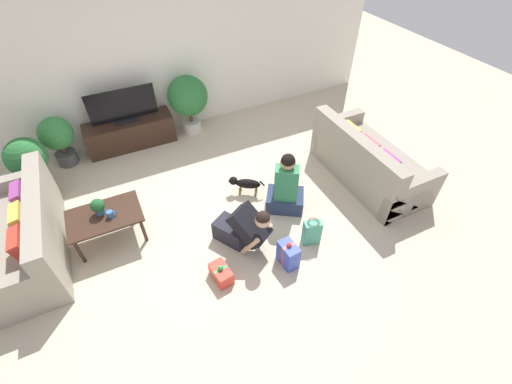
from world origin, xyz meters
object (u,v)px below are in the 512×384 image
Objects in this scene: potted_plant_back_right at (188,98)px; gift_box_a at (288,254)px; sofa_left at (24,238)px; mug at (110,214)px; person_kneeling at (244,228)px; tv at (123,108)px; tv_console at (131,133)px; potted_plant_corner_left at (28,160)px; sofa_right at (367,162)px; potted_plant_back_left at (57,137)px; coffee_table at (105,218)px; tabletop_plant at (98,206)px; dog at (245,183)px; gift_bag_a at (312,232)px; gift_box_b at (221,273)px; person_sitting at (286,189)px.

potted_plant_back_right is 2.74× the size of gift_box_a.
sofa_left is 15.94× the size of mug.
tv is at bearing 75.56° from person_kneeling.
potted_plant_back_right is at bearing 54.52° from person_kneeling.
potted_plant_back_right reaches higher than tv_console.
tv_console is at bearing 20.24° from potted_plant_corner_left.
sofa_left is 1.30× the size of tv_console.
tv_console is 1.62m from potted_plant_corner_left.
tv reaches higher than person_kneeling.
sofa_right is 2.27× the size of potted_plant_back_left.
sofa_left is 2.15× the size of potted_plant_corner_left.
potted_plant_back_right is 2.89m from person_kneeling.
potted_plant_back_right is 2.18m from potted_plant_back_left.
tabletop_plant is (-0.03, 0.05, 0.17)m from coffee_table.
tabletop_plant is at bearing -78.89° from potted_plant_back_left.
dog is (1.95, 0.02, -0.20)m from coffee_table.
potted_plant_back_left is 2.16× the size of gift_bag_a.
gift_box_b is 1.57m from mug.
potted_plant_corner_left reaches higher than potted_plant_back_left.
potted_plant_back_right is at bearing -2.63° from tv_console.
sofa_right is 1.75× the size of tv.
potted_plant_corner_left reaches higher than person_kneeling.
potted_plant_back_left is 4.23m from gift_bag_a.
tv is 3.34m from gift_box_b.
person_sitting reaches higher than sofa_left.
sofa_right is at bearing 26.50° from gift_bag_a.
potted_plant_corner_left is at bearing 133.62° from gift_box_a.
gift_bag_a is at bearing 122.45° from person_sitting.
sofa_left reaches higher than gift_box_a.
coffee_table is 2.03m from potted_plant_back_left.
dog is (0.42, 0.89, -0.14)m from person_kneeling.
tv is at bearing 96.93° from gift_box_b.
mug reaches higher than coffee_table.
tabletop_plant is at bearing 82.29° from sofa_left.
sofa_right is 4.02m from tv_console.
potted_plant_back_right reaches higher than person_sitting.
person_sitting is 0.68m from dog.
person_kneeling is (1.94, -2.86, -0.18)m from potted_plant_back_left.
coffee_table is at bearing 131.50° from gift_box_b.
tv is 2.45m from dog.
sofa_left is 4.88× the size of gift_box_a.
sofa_right reaches higher than coffee_table.
sofa_right is 2.31m from person_kneeling.
tabletop_plant is (-3.84, 0.53, 0.26)m from sofa_right.
mug is at bearing 83.70° from sofa_right.
mug reaches higher than dog.
sofa_right is 4.89× the size of gift_bag_a.
tv is at bearing 70.39° from tabletop_plant.
person_kneeling is (1.53, -0.87, -0.06)m from coffee_table.
mug is (-1.45, 0.80, 0.16)m from person_kneeling.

